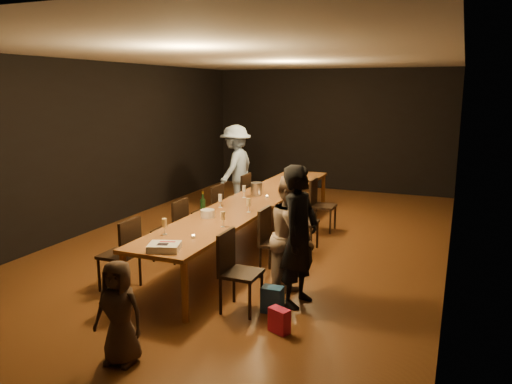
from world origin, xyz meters
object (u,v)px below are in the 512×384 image
at_px(champagne_bottle, 203,202).
at_px(ice_bucket, 257,189).
at_px(chair_left_0, 119,254).
at_px(plate_stack, 208,214).
at_px(chair_right_1, 277,243).
at_px(chair_right_3, 323,205).
at_px(chair_left_3, 237,198).
at_px(woman_birthday, 299,236).
at_px(chair_right_2, 304,221).
at_px(child, 119,312).
at_px(birthday_cake, 164,247).
at_px(chair_right_0, 241,272).
at_px(man_blue, 236,168).
at_px(woman_tan, 293,236).
at_px(chair_left_1, 170,230).
at_px(chair_left_2, 208,211).
at_px(table, 254,202).

bearing_deg(champagne_bottle, ice_bucket, 80.88).
height_order(chair_left_0, plate_stack, chair_left_0).
distance_m(chair_right_1, chair_right_3, 2.40).
distance_m(chair_left_3, woman_birthday, 3.90).
bearing_deg(woman_birthday, chair_right_3, 19.72).
bearing_deg(chair_right_2, chair_right_1, -0.00).
bearing_deg(child, plate_stack, 93.27).
relative_size(chair_right_1, birthday_cake, 2.24).
bearing_deg(chair_right_3, chair_left_3, -90.00).
bearing_deg(chair_right_0, chair_right_2, 180.00).
xyz_separation_m(chair_right_3, plate_stack, (-1.00, -2.52, 0.34)).
bearing_deg(ice_bucket, child, -85.32).
height_order(man_blue, ice_bucket, man_blue).
xyz_separation_m(woman_tan, child, (-1.00, -2.07, -0.27)).
bearing_deg(woman_tan, chair_left_1, 70.38).
relative_size(chair_left_2, woman_birthday, 0.56).
relative_size(woman_birthday, woman_tan, 1.09).
relative_size(chair_right_2, man_blue, 0.52).
bearing_deg(birthday_cake, man_blue, 86.26).
height_order(chair_left_0, birthday_cake, chair_left_0).
bearing_deg(woman_birthday, ice_bucket, 42.79).
height_order(chair_left_0, woman_birthday, woman_birthday).
bearing_deg(ice_bucket, birthday_cake, -86.95).
relative_size(chair_left_0, chair_left_3, 1.00).
bearing_deg(chair_left_0, woman_birthday, -78.99).
relative_size(chair_right_1, chair_left_0, 1.00).
bearing_deg(chair_left_2, chair_left_0, -180.00).
bearing_deg(woman_tan, chair_left_2, 45.56).
xyz_separation_m(chair_left_1, ice_bucket, (0.77, 1.52, 0.39)).
bearing_deg(champagne_bottle, chair_left_1, -173.78).
distance_m(man_blue, birthday_cake, 5.03).
distance_m(chair_right_3, woman_birthday, 3.23).
distance_m(chair_left_3, child, 5.16).
height_order(table, chair_left_3, chair_left_3).
height_order(chair_right_1, champagne_bottle, champagne_bottle).
bearing_deg(plate_stack, woman_birthday, -22.72).
bearing_deg(woman_birthday, man_blue, 43.46).
xyz_separation_m(chair_right_1, chair_right_3, (0.00, 2.40, 0.00)).
height_order(table, champagne_bottle, champagne_bottle).
distance_m(table, chair_right_2, 0.88).
relative_size(chair_left_1, chair_left_3, 1.00).
relative_size(chair_left_0, champagne_bottle, 2.86).
xyz_separation_m(chair_right_2, ice_bucket, (-0.93, 0.32, 0.39)).
relative_size(chair_left_1, chair_left_2, 1.00).
relative_size(chair_left_1, child, 0.93).
relative_size(table, chair_left_3, 6.45).
relative_size(chair_right_1, man_blue, 0.52).
bearing_deg(plate_stack, table, 83.53).
distance_m(chair_right_0, woman_birthday, 0.79).
height_order(chair_left_3, birthday_cake, chair_left_3).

